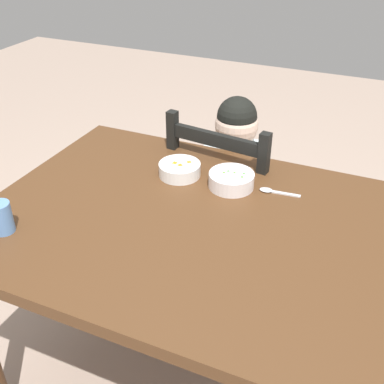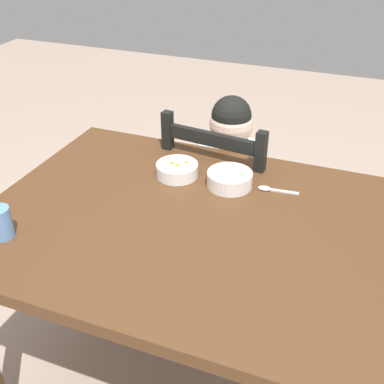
# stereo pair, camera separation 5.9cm
# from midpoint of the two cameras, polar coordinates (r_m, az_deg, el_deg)

# --- Properties ---
(ground_plane) EXTENTS (8.00, 8.00, 0.00)m
(ground_plane) POSITION_cam_midpoint_polar(r_m,az_deg,el_deg) (2.00, -1.05, -21.27)
(ground_plane) COLOR tan
(dining_table) EXTENTS (1.28, 0.95, 0.76)m
(dining_table) POSITION_cam_midpoint_polar(r_m,az_deg,el_deg) (1.52, -1.29, -6.39)
(dining_table) COLOR #52331B
(dining_table) RESTS_ON ground
(dining_chair) EXTENTS (0.47, 0.47, 0.91)m
(dining_chair) POSITION_cam_midpoint_polar(r_m,az_deg,el_deg) (2.06, 3.07, -2.17)
(dining_chair) COLOR black
(dining_chair) RESTS_ON ground
(child_figure) EXTENTS (0.32, 0.31, 0.95)m
(child_figure) POSITION_cam_midpoint_polar(r_m,az_deg,el_deg) (1.96, 3.33, 2.14)
(child_figure) COLOR silver
(child_figure) RESTS_ON ground
(bowl_of_peas) EXTENTS (0.15, 0.15, 0.05)m
(bowl_of_peas) POSITION_cam_midpoint_polar(r_m,az_deg,el_deg) (1.61, 3.48, 1.58)
(bowl_of_peas) COLOR white
(bowl_of_peas) RESTS_ON dining_table
(bowl_of_carrots) EXTENTS (0.15, 0.15, 0.05)m
(bowl_of_carrots) POSITION_cam_midpoint_polar(r_m,az_deg,el_deg) (1.67, -2.80, 2.71)
(bowl_of_carrots) COLOR white
(bowl_of_carrots) RESTS_ON dining_table
(spoon) EXTENTS (0.14, 0.03, 0.01)m
(spoon) POSITION_cam_midpoint_polar(r_m,az_deg,el_deg) (1.61, 8.33, 0.33)
(spoon) COLOR silver
(spoon) RESTS_ON dining_table
(drinking_cup) EXTENTS (0.06, 0.06, 0.10)m
(drinking_cup) POSITION_cam_midpoint_polar(r_m,az_deg,el_deg) (1.48, -22.96, -3.42)
(drinking_cup) COLOR #6191D2
(drinking_cup) RESTS_ON dining_table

